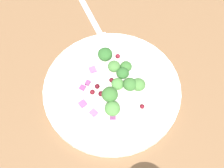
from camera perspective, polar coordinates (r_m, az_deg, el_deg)
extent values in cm
cube|color=brown|center=(60.42, 3.81, -1.49)|extent=(180.00, 180.00, 2.00)
cylinder|color=white|center=(58.75, 0.00, -1.00)|extent=(26.01, 26.01, 1.20)
torus|color=white|center=(58.22, 0.00, -0.72)|extent=(24.93, 24.93, 1.00)
cylinder|color=white|center=(58.13, 0.00, -0.68)|extent=(15.08, 15.08, 0.20)
cylinder|color=#9EC684|center=(55.18, 0.08, -5.09)|extent=(1.03, 1.03, 1.03)
ellipsoid|color=#4C843D|center=(54.05, 0.08, -4.55)|extent=(2.75, 2.75, 2.06)
cylinder|color=#8EB77A|center=(58.52, 1.92, 1.45)|extent=(0.88, 0.88, 0.88)
ellipsoid|color=#2D6028|center=(57.61, 1.95, 1.99)|extent=(2.36, 2.36, 1.77)
cylinder|color=#ADD18E|center=(56.89, 3.47, -0.78)|extent=(0.97, 0.97, 0.97)
ellipsoid|color=#386B2D|center=(55.87, 3.53, -0.21)|extent=(2.59, 2.59, 1.94)
cylinder|color=#ADD18E|center=(57.54, 5.06, -0.42)|extent=(0.96, 0.96, 0.96)
ellipsoid|color=#477A38|center=(56.54, 5.15, 0.15)|extent=(2.56, 2.56, 1.92)
cylinder|color=#9EC684|center=(59.03, 0.14, 2.50)|extent=(0.89, 0.89, 0.89)
ellipsoid|color=#477A38|center=(58.12, 0.14, 3.05)|extent=(2.37, 2.37, 1.78)
cylinder|color=#8EB77A|center=(60.58, -1.26, 4.82)|extent=(1.07, 1.07, 1.07)
ellipsoid|color=#2D6028|center=(59.52, -1.29, 5.51)|extent=(2.85, 2.85, 2.14)
cylinder|color=#ADD18E|center=(59.65, 2.56, 2.72)|extent=(0.84, 0.84, 0.84)
ellipsoid|color=#386B2D|center=(58.80, 2.60, 3.24)|extent=(2.24, 2.24, 1.68)
cylinder|color=#8EB77A|center=(55.95, -0.40, -2.56)|extent=(1.09, 1.09, 1.09)
ellipsoid|color=#386B2D|center=(54.78, -0.41, -1.94)|extent=(2.92, 2.92, 2.19)
cylinder|color=#ADD18E|center=(57.53, 1.04, -0.50)|extent=(0.88, 0.88, 0.88)
ellipsoid|color=#4C843D|center=(56.61, 1.05, 0.01)|extent=(2.34, 2.34, 1.76)
sphere|color=#4C0A14|center=(58.46, -0.10, 0.72)|extent=(0.92, 0.92, 0.92)
sphere|color=maroon|center=(57.32, -3.64, -1.49)|extent=(0.95, 0.95, 0.95)
sphere|color=maroon|center=(56.02, 5.58, -4.14)|extent=(0.86, 0.86, 0.86)
sphere|color=#4C0A14|center=(57.66, -2.74, -0.44)|extent=(0.94, 0.94, 0.94)
sphere|color=#4C0A14|center=(56.73, -2.07, -1.81)|extent=(0.99, 0.99, 0.99)
sphere|color=#4C0A14|center=(56.84, 0.03, -1.99)|extent=(0.97, 0.97, 0.97)
sphere|color=maroon|center=(61.19, 1.07, 5.16)|extent=(0.95, 0.95, 0.95)
cube|color=#A35B93|center=(55.34, -3.41, -5.32)|extent=(1.13, 1.33, 0.41)
cube|color=#843D75|center=(55.13, 0.14, -5.92)|extent=(1.73, 1.72, 0.43)
cube|color=#843D75|center=(58.03, -5.45, -0.67)|extent=(1.25, 1.29, 0.34)
cube|color=#934C84|center=(56.45, -5.43, -3.64)|extent=(1.47, 1.43, 0.51)
cube|color=#A35B93|center=(59.85, -3.58, 2.65)|extent=(1.75, 1.77, 0.49)
cube|color=#843D75|center=(58.30, -4.48, 0.22)|extent=(1.21, 1.13, 0.49)
cube|color=silver|center=(71.28, -4.64, 13.52)|extent=(7.18, 14.20, 0.50)
cube|color=silver|center=(65.60, -1.59, 8.12)|extent=(3.65, 4.26, 0.50)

